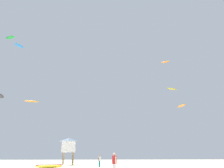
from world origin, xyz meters
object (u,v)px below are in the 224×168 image
object	(u,v)px
kite_grounded_near	(49,166)
kite_aloft_4	(172,89)
lifeguard_tower	(69,145)
kite_aloft_6	(31,101)
kite_aloft_5	(10,37)
person_foreground	(114,162)
kite_aloft_1	(181,106)
kite_aloft_3	(19,45)
person_midground	(99,160)
kite_aloft_0	(165,62)

from	to	relation	value
kite_grounded_near	kite_aloft_4	bearing A→B (deg)	42.26
lifeguard_tower	kite_aloft_6	world-z (taller)	kite_aloft_6
lifeguard_tower	kite_aloft_5	distance (m)	28.09
person_foreground	kite_aloft_5	size ratio (longest dim) A/B	0.69
person_foreground	kite_grounded_near	distance (m)	13.21
kite_aloft_1	kite_aloft_6	bearing A→B (deg)	173.90
lifeguard_tower	kite_aloft_3	xyz separation A→B (m)	(-10.22, 1.83, 17.99)
kite_aloft_6	kite_grounded_near	bearing A→B (deg)	-67.04
kite_aloft_6	kite_aloft_4	bearing A→B (deg)	3.65
person_midground	kite_aloft_0	distance (m)	34.99
person_foreground	kite_aloft_5	distance (m)	42.67
person_midground	kite_aloft_3	size ratio (longest dim) A/B	0.64
kite_grounded_near	kite_aloft_3	world-z (taller)	kite_aloft_3
kite_aloft_4	kite_aloft_6	world-z (taller)	kite_aloft_4
kite_aloft_3	kite_aloft_6	distance (m)	11.82
kite_aloft_5	kite_aloft_6	world-z (taller)	kite_aloft_5
person_foreground	kite_aloft_4	size ratio (longest dim) A/B	0.65
person_midground	kite_aloft_0	size ratio (longest dim) A/B	0.74
lifeguard_tower	kite_aloft_4	distance (m)	27.10
kite_aloft_4	kite_aloft_0	bearing A→B (deg)	94.60
person_foreground	kite_aloft_3	distance (m)	33.76
person_foreground	kite_aloft_0	distance (m)	43.56
person_midground	kite_aloft_3	bearing A→B (deg)	-174.89
kite_aloft_4	kite_aloft_5	distance (m)	37.06
kite_grounded_near	lifeguard_tower	size ratio (longest dim) A/B	0.86
person_midground	person_foreground	bearing A→B (deg)	-49.00
person_foreground	kite_aloft_3	xyz separation A→B (m)	(-16.27, 21.77, 20.02)
person_foreground	kite_aloft_6	distance (m)	34.87
lifeguard_tower	person_foreground	bearing A→B (deg)	-73.14
kite_aloft_1	kite_aloft_5	distance (m)	38.63
lifeguard_tower	kite_aloft_5	bearing A→B (deg)	150.32
kite_aloft_1	kite_aloft_5	bearing A→B (deg)	176.80
kite_aloft_0	kite_aloft_1	xyz separation A→B (m)	(0.30, -8.23, -12.43)
kite_aloft_4	kite_aloft_1	bearing A→B (deg)	-89.36
kite_aloft_1	kite_aloft_0	bearing A→B (deg)	92.12
kite_aloft_0	lifeguard_tower	bearing A→B (deg)	-145.31
lifeguard_tower	kite_aloft_4	bearing A→B (deg)	28.33
person_foreground	kite_aloft_5	bearing A→B (deg)	-77.57
kite_aloft_0	kite_aloft_5	bearing A→B (deg)	-169.97
kite_aloft_0	kite_aloft_3	xyz separation A→B (m)	(-31.10, -12.62, -2.22)
person_midground	kite_aloft_3	world-z (taller)	kite_aloft_3
person_foreground	kite_grounded_near	size ratio (longest dim) A/B	0.49
kite_grounded_near	kite_aloft_1	size ratio (longest dim) A/B	1.18
kite_grounded_near	lifeguard_tower	distance (m)	9.51
person_foreground	kite_aloft_4	world-z (taller)	kite_aloft_4
person_midground	kite_aloft_4	xyz separation A→B (m)	(16.20, 18.61, 14.76)
person_foreground	kite_aloft_6	xyz separation A→B (m)	(-15.14, 29.40, 11.07)
kite_aloft_5	kite_aloft_3	bearing A→B (deg)	-56.74
kite_aloft_3	kite_aloft_4	bearing A→B (deg)	16.96
person_foreground	person_midground	bearing A→B (deg)	-108.54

